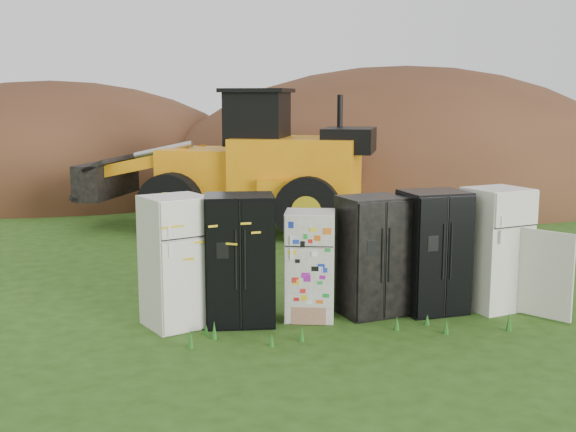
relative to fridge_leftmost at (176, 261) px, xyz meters
The scene contains 10 objects.
ground 2.59m from the fridge_leftmost, ahead, with size 120.00×120.00×0.00m, color #284813.
fridge_leftmost is the anchor object (origin of this frame).
fridge_black_side 0.90m from the fridge_leftmost, ahead, with size 0.97×0.76×1.85m, color black, non-canonical shape.
fridge_sticker 1.92m from the fridge_leftmost, ahead, with size 0.71×0.65×1.58m, color silver, non-canonical shape.
fridge_dark_mid 2.86m from the fridge_leftmost, ahead, with size 0.90×0.74×1.77m, color black, non-canonical shape.
fridge_black_right 3.80m from the fridge_leftmost, ahead, with size 0.91×0.76×1.83m, color black, non-canonical shape.
fridge_open_door 4.80m from the fridge_leftmost, ahead, with size 0.84×0.78×1.85m, color white, non-canonical shape.
wheel_loader 7.48m from the fridge_leftmost, 79.54° to the left, with size 7.00×2.84×3.39m, color orange, non-canonical shape.
dirt_mound_right 14.72m from the fridge_leftmost, 58.21° to the left, with size 16.36×12.00×8.35m, color #452616.
dirt_mound_left 15.69m from the fridge_leftmost, 103.32° to the left, with size 14.35×10.77×7.44m, color #452616.
Camera 1 is at (-2.64, -9.97, 3.21)m, focal length 45.00 mm.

